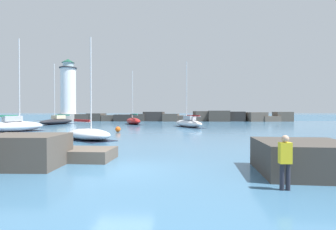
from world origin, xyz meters
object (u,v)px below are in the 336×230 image
Objects in this scene: sailboat_moored_5 at (88,134)px; mooring_buoy_orange_near at (118,129)px; person_on_rocks at (285,159)px; sailboat_moored_0 at (188,123)px; sailboat_moored_1 at (15,126)px; sailboat_moored_3 at (57,121)px; lighthouse at (68,94)px; sailboat_moored_4 at (133,121)px.

mooring_buoy_orange_near is at bearing 85.72° from sailboat_moored_5.
sailboat_moored_5 is 5.06× the size of person_on_rocks.
sailboat_moored_0 is at bearing 62.52° from sailboat_moored_5.
sailboat_moored_1 is 14.18m from sailboat_moored_5.
sailboat_moored_3 reaches higher than sailboat_moored_0.
sailboat_moored_0 is at bearing 24.72° from sailboat_moored_1.
sailboat_moored_0 is at bearing -39.41° from lighthouse.
lighthouse reaches higher than sailboat_moored_0.
lighthouse reaches higher than sailboat_moored_1.
sailboat_moored_4 is (18.28, -15.06, -5.95)m from lighthouse.
person_on_rocks is (10.09, -22.14, 0.63)m from mooring_buoy_orange_near.
sailboat_moored_4 reaches higher than mooring_buoy_orange_near.
lighthouse is 18.11× the size of mooring_buoy_orange_near.
sailboat_moored_3 is at bearing -178.49° from sailboat_moored_4.
lighthouse is at bearing 140.59° from sailboat_moored_0.
sailboat_moored_0 is 31.63m from person_on_rocks.
sailboat_moored_3 is at bearing 99.51° from sailboat_moored_1.
sailboat_moored_1 is (-20.79, -9.57, 0.06)m from sailboat_moored_0.
sailboat_moored_5 is 17.43m from person_on_rocks.
lighthouse is at bearing 120.77° from mooring_buoy_orange_near.
sailboat_moored_4 is (13.95, 0.37, 0.02)m from sailboat_moored_3.
sailboat_moored_1 is at bearing -122.35° from sailboat_moored_4.
sailboat_moored_4 is at bearing 105.73° from person_on_rocks.
person_on_rocks is at bearing -65.49° from mooring_buoy_orange_near.
sailboat_moored_3 reaches higher than mooring_buoy_orange_near.
sailboat_moored_5 is 10.31× the size of mooring_buoy_orange_near.
lighthouse is 1.37× the size of sailboat_moored_3.
sailboat_moored_0 is 1.02× the size of sailboat_moored_4.
sailboat_moored_1 is 20.71m from sailboat_moored_4.
sailboat_moored_3 is at bearing 122.64° from person_on_rocks.
sailboat_moored_5 is at bearing -65.42° from lighthouse.
sailboat_moored_4 is at bearing -39.49° from lighthouse.
person_on_rocks is (10.72, -13.73, 0.43)m from sailboat_moored_5.
sailboat_moored_0 is 5.93× the size of person_on_rocks.
sailboat_moored_5 reaches higher than person_on_rocks.
sailboat_moored_3 is at bearing -74.33° from lighthouse.
sailboat_moored_4 is (11.08, 17.50, -0.08)m from sailboat_moored_1.
sailboat_moored_5 is at bearing -117.48° from sailboat_moored_0.
person_on_rocks is (29.41, -54.59, -5.64)m from lighthouse.
sailboat_moored_1 is at bearing -179.48° from mooring_buoy_orange_near.
sailboat_moored_3 reaches higher than sailboat_moored_5.
sailboat_moored_3 is (-2.87, 17.13, -0.10)m from sailboat_moored_1.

